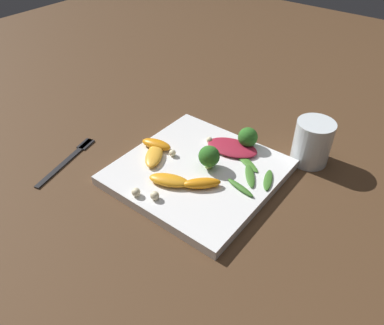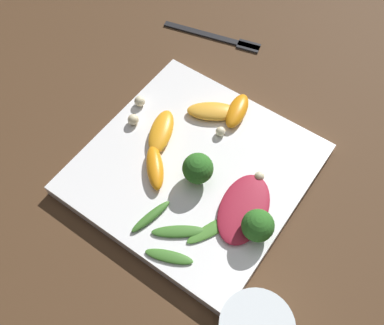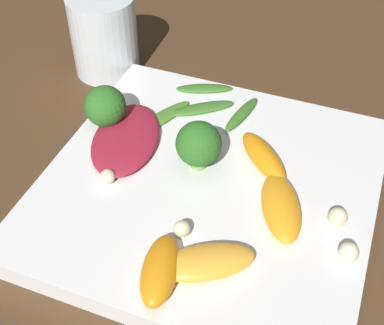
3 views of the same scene
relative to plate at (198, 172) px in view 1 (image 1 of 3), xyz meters
The scene contains 19 objects.
ground_plane 0.01m from the plate, ahead, with size 2.40×2.40×0.00m, color #4C331E.
plate is the anchor object (origin of this frame).
drinking_glass 0.24m from the plate, 39.66° to the right, with size 0.08×0.08×0.09m.
fork 0.27m from the plate, 115.06° to the left, with size 0.17×0.06×0.01m.
radicchio_leaf_0 0.09m from the plate, 11.78° to the right, with size 0.08×0.12×0.01m.
orange_segment_0 0.06m from the plate, 135.35° to the right, with size 0.06×0.07×0.02m.
orange_segment_1 0.07m from the plate, 167.79° to the left, with size 0.06×0.08×0.02m.
orange_segment_2 0.09m from the plate, 107.97° to the left, with size 0.08×0.07×0.01m.
orange_segment_3 0.11m from the plate, 89.62° to the left, with size 0.04×0.07×0.02m.
broccoli_floret_0 0.04m from the plate, 42.80° to the right, with size 0.04×0.04×0.05m.
broccoli_floret_1 0.13m from the plate, 17.00° to the right, with size 0.04×0.04×0.04m.
arugula_sprig_0 0.14m from the plate, 67.97° to the right, with size 0.06×0.04×0.01m.
arugula_sprig_1 0.10m from the plate, 66.01° to the right, with size 0.06×0.05×0.01m.
arugula_sprig_2 0.10m from the plate, 89.45° to the right, with size 0.02×0.06×0.01m.
arugula_sprig_3 0.10m from the plate, 38.29° to the right, with size 0.05×0.08×0.00m.
macadamia_nut_0 0.09m from the plate, 21.78° to the left, with size 0.01×0.01×0.01m.
macadamia_nut_1 0.12m from the plate, behind, with size 0.02×0.02×0.02m.
macadamia_nut_2 0.07m from the plate, 87.29° to the left, with size 0.01×0.01×0.01m.
macadamia_nut_3 0.13m from the plate, 162.50° to the left, with size 0.02×0.02×0.02m.
Camera 1 is at (-0.45, -0.33, 0.48)m, focal length 35.00 mm.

